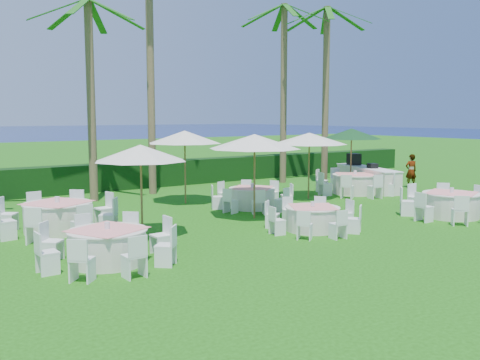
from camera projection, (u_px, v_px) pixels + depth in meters
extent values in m
plane|color=#1C4F0D|center=(324.00, 233.00, 15.33)|extent=(120.00, 120.00, 0.00)
cube|color=black|center=(147.00, 174.00, 25.08)|extent=(34.00, 1.00, 1.20)
cylinder|color=silver|center=(108.00, 247.00, 12.13)|extent=(1.73, 1.73, 0.75)
cylinder|color=silver|center=(107.00, 230.00, 12.09)|extent=(1.80, 1.80, 0.03)
cube|color=pink|center=(107.00, 229.00, 12.09)|extent=(1.86, 1.86, 0.01)
cylinder|color=silver|center=(107.00, 226.00, 12.08)|extent=(0.12, 0.12, 0.16)
cube|color=white|center=(161.00, 236.00, 12.93)|extent=(0.44, 0.44, 0.90)
cube|color=white|center=(129.00, 231.00, 13.46)|extent=(0.60, 0.60, 0.90)
cube|color=white|center=(86.00, 233.00, 13.20)|extent=(0.44, 0.44, 0.90)
cube|color=white|center=(52.00, 242.00, 12.32)|extent=(0.60, 0.60, 0.90)
cube|color=white|center=(47.00, 253.00, 11.32)|extent=(0.44, 0.44, 0.90)
cube|color=white|center=(82.00, 260.00, 10.80)|extent=(0.60, 0.60, 0.90)
cube|color=white|center=(134.00, 256.00, 11.05)|extent=(0.44, 0.44, 0.90)
cube|color=white|center=(166.00, 246.00, 11.93)|extent=(0.60, 0.60, 0.90)
cylinder|color=silver|center=(312.00, 219.00, 15.61)|extent=(1.54, 1.54, 0.67)
cylinder|color=silver|center=(313.00, 208.00, 15.57)|extent=(1.60, 1.60, 0.03)
cube|color=pink|center=(313.00, 207.00, 15.57)|extent=(1.69, 1.69, 0.01)
cylinder|color=silver|center=(313.00, 204.00, 15.56)|extent=(0.11, 0.11, 0.14)
cube|color=white|center=(319.00, 210.00, 16.74)|extent=(0.53, 0.53, 0.80)
cube|color=white|center=(290.00, 210.00, 16.67)|extent=(0.42, 0.42, 0.80)
cube|color=white|center=(272.00, 215.00, 15.97)|extent=(0.53, 0.53, 0.80)
cube|color=white|center=(277.00, 221.00, 15.06)|extent=(0.42, 0.42, 0.80)
cube|color=white|center=(305.00, 225.00, 14.47)|extent=(0.53, 0.53, 0.80)
cube|color=white|center=(338.00, 224.00, 14.54)|extent=(0.42, 0.42, 0.80)
cube|color=white|center=(354.00, 219.00, 15.24)|extent=(0.53, 0.53, 0.80)
cube|color=white|center=(345.00, 213.00, 16.15)|extent=(0.42, 0.42, 0.80)
cylinder|color=silver|center=(451.00, 205.00, 17.68)|extent=(1.79, 1.79, 0.78)
cylinder|color=silver|center=(452.00, 193.00, 17.63)|extent=(1.87, 1.87, 0.03)
cube|color=pink|center=(452.00, 193.00, 17.62)|extent=(1.88, 1.88, 0.01)
cylinder|color=silver|center=(452.00, 190.00, 17.61)|extent=(0.12, 0.12, 0.17)
cube|color=white|center=(476.00, 199.00, 18.44)|extent=(0.44, 0.44, 0.93)
cube|color=white|center=(444.00, 197.00, 19.03)|extent=(0.62, 0.62, 0.93)
cube|color=white|center=(416.00, 198.00, 18.82)|extent=(0.44, 0.44, 0.93)
cube|color=white|center=(407.00, 202.00, 17.94)|extent=(0.62, 0.62, 0.93)
cube|color=white|center=(424.00, 207.00, 16.89)|extent=(0.44, 0.44, 0.93)
cube|color=white|center=(460.00, 210.00, 16.30)|extent=(0.62, 0.62, 0.93)
cylinder|color=silver|center=(58.00, 218.00, 15.44)|extent=(1.89, 1.89, 0.82)
cylinder|color=silver|center=(57.00, 203.00, 15.39)|extent=(1.97, 1.97, 0.03)
cube|color=pink|center=(57.00, 202.00, 15.39)|extent=(2.09, 2.09, 0.01)
cylinder|color=silver|center=(57.00, 200.00, 15.38)|extent=(0.13, 0.13, 0.17)
cube|color=white|center=(104.00, 209.00, 16.43)|extent=(0.52, 0.52, 0.98)
cube|color=white|center=(75.00, 206.00, 16.90)|extent=(0.64, 0.64, 0.98)
cube|color=white|center=(37.00, 208.00, 16.50)|extent=(0.52, 0.52, 0.98)
cube|color=white|center=(8.00, 215.00, 15.48)|extent=(0.64, 0.64, 0.98)
cube|color=white|center=(5.00, 222.00, 14.43)|extent=(0.52, 0.52, 0.98)
cube|color=white|center=(37.00, 225.00, 13.97)|extent=(0.64, 0.64, 0.98)
cube|color=white|center=(82.00, 222.00, 14.37)|extent=(0.52, 0.52, 0.98)
cube|color=white|center=(108.00, 215.00, 15.39)|extent=(0.64, 0.64, 0.98)
cylinder|color=silver|center=(252.00, 198.00, 19.39)|extent=(1.64, 1.64, 0.71)
cylinder|color=silver|center=(252.00, 188.00, 19.34)|extent=(1.71, 1.71, 0.03)
cube|color=pink|center=(252.00, 188.00, 19.34)|extent=(1.87, 1.87, 0.01)
cylinder|color=silver|center=(252.00, 185.00, 19.33)|extent=(0.11, 0.11, 0.15)
cube|color=white|center=(272.00, 192.00, 20.39)|extent=(0.50, 0.50, 0.85)
cube|color=white|center=(247.00, 191.00, 20.64)|extent=(0.53, 0.53, 0.85)
cube|color=white|center=(225.00, 193.00, 20.14)|extent=(0.50, 0.50, 0.85)
cube|color=white|center=(217.00, 197.00, 19.20)|extent=(0.53, 0.53, 0.85)
cube|color=white|center=(231.00, 201.00, 18.36)|extent=(0.50, 0.50, 0.85)
cube|color=white|center=(258.00, 202.00, 18.12)|extent=(0.53, 0.53, 0.85)
cube|color=white|center=(282.00, 200.00, 18.61)|extent=(0.50, 0.50, 0.85)
cube|color=white|center=(287.00, 196.00, 19.55)|extent=(0.53, 0.53, 0.85)
cylinder|color=silver|center=(355.00, 184.00, 22.93)|extent=(1.86, 1.86, 0.81)
cylinder|color=silver|center=(355.00, 175.00, 22.88)|extent=(1.94, 1.94, 0.03)
cube|color=pink|center=(355.00, 174.00, 22.88)|extent=(2.10, 2.10, 0.01)
cylinder|color=silver|center=(355.00, 172.00, 22.87)|extent=(0.13, 0.13, 0.17)
cube|color=white|center=(362.00, 179.00, 24.24)|extent=(0.62, 0.62, 0.97)
cube|color=white|center=(337.00, 179.00, 24.27)|extent=(0.54, 0.54, 0.97)
cube|color=white|center=(322.00, 181.00, 23.51)|extent=(0.62, 0.62, 0.97)
cube|color=white|center=(325.00, 184.00, 22.41)|extent=(0.54, 0.54, 0.97)
cube|color=white|center=(347.00, 187.00, 21.60)|extent=(0.62, 0.62, 0.97)
cube|color=white|center=(375.00, 187.00, 21.57)|extent=(0.54, 0.54, 0.97)
cube|color=white|center=(390.00, 184.00, 22.33)|extent=(0.62, 0.62, 0.97)
cube|color=white|center=(383.00, 181.00, 23.44)|extent=(0.54, 0.54, 0.97)
cylinder|color=brown|center=(142.00, 194.00, 14.51)|extent=(0.06, 0.06, 2.47)
cone|color=silver|center=(141.00, 153.00, 14.38)|extent=(2.54, 2.54, 0.44)
sphere|color=brown|center=(140.00, 147.00, 14.36)|extent=(0.10, 0.10, 0.10)
cylinder|color=brown|center=(254.00, 178.00, 17.35)|extent=(0.06, 0.06, 2.64)
cone|color=silver|center=(255.00, 142.00, 17.21)|extent=(2.99, 2.99, 0.48)
sphere|color=brown|center=(255.00, 136.00, 17.19)|extent=(0.11, 0.11, 0.11)
cylinder|color=brown|center=(185.00, 169.00, 20.31)|extent=(0.06, 0.06, 2.67)
cone|color=silver|center=(185.00, 137.00, 20.16)|extent=(2.82, 2.82, 0.48)
sphere|color=brown|center=(185.00, 133.00, 20.14)|extent=(0.11, 0.11, 0.11)
cylinder|color=brown|center=(309.00, 167.00, 21.45)|extent=(0.06, 0.06, 2.56)
cone|color=silver|center=(309.00, 138.00, 21.31)|extent=(3.00, 3.00, 0.46)
sphere|color=brown|center=(309.00, 135.00, 21.29)|extent=(0.10, 0.10, 0.10)
cylinder|color=brown|center=(351.00, 160.00, 24.25)|extent=(0.06, 0.06, 2.66)
cone|color=#103D19|center=(352.00, 134.00, 24.10)|extent=(2.68, 2.68, 0.48)
sphere|color=brown|center=(352.00, 130.00, 24.08)|extent=(0.11, 0.11, 0.11)
cube|color=silver|center=(367.00, 179.00, 24.25)|extent=(2.15, 4.35, 0.97)
cube|color=white|center=(368.00, 168.00, 24.19)|extent=(2.22, 4.42, 0.04)
cube|color=black|center=(354.00, 159.00, 25.39)|extent=(0.64, 0.71, 0.54)
cube|color=black|center=(373.00, 166.00, 23.77)|extent=(0.47, 0.47, 0.21)
imported|color=gray|center=(411.00, 171.00, 24.86)|extent=(0.66, 0.55, 1.56)
cylinder|color=brown|center=(91.00, 102.00, 20.56)|extent=(0.32, 0.32, 7.73)
cube|color=#165615|center=(117.00, 14.00, 20.68)|extent=(2.22, 0.48, 1.00)
cube|color=#165615|center=(96.00, 17.00, 21.24)|extent=(1.50, 1.96, 1.00)
cube|color=#165615|center=(68.00, 14.00, 20.71)|extent=(1.17, 2.12, 1.00)
cube|color=#165615|center=(58.00, 9.00, 19.63)|extent=(2.22, 0.48, 1.00)
cube|color=#165615|center=(79.00, 6.00, 19.07)|extent=(1.50, 1.96, 1.00)
cube|color=#165615|center=(109.00, 9.00, 19.60)|extent=(1.17, 2.12, 1.00)
cylinder|color=brown|center=(150.00, 48.00, 22.24)|extent=(0.32, 0.32, 12.27)
cylinder|color=brown|center=(284.00, 95.00, 26.29)|extent=(0.32, 0.32, 8.71)
cube|color=#165615|center=(300.00, 17.00, 26.51)|extent=(2.22, 0.46, 1.00)
cube|color=#165615|center=(279.00, 18.00, 26.90)|extent=(1.20, 2.11, 1.00)
cube|color=#165615|center=(263.00, 15.00, 26.21)|extent=(1.48, 1.97, 1.00)
cube|color=#165615|center=(268.00, 11.00, 25.14)|extent=(2.22, 0.46, 1.00)
cube|color=#165615|center=(290.00, 10.00, 24.75)|extent=(1.20, 2.11, 1.00)
cube|color=#165615|center=(307.00, 12.00, 25.44)|extent=(1.48, 1.97, 1.00)
cylinder|color=brown|center=(326.00, 97.00, 25.98)|extent=(0.32, 0.32, 8.52)
cube|color=#165615|center=(346.00, 19.00, 26.00)|extent=(2.22, 0.60, 1.00)
cube|color=#165615|center=(325.00, 21.00, 26.61)|extent=(1.59, 1.90, 1.00)
cube|color=#165615|center=(307.00, 19.00, 26.13)|extent=(1.07, 2.15, 1.00)
cube|color=#165615|center=(308.00, 15.00, 25.04)|extent=(2.22, 0.60, 1.00)
cube|color=#165615|center=(329.00, 12.00, 24.44)|extent=(1.59, 1.90, 1.00)
cube|color=#165615|center=(349.00, 14.00, 24.92)|extent=(1.07, 2.15, 1.00)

